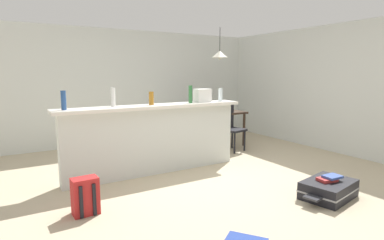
{
  "coord_description": "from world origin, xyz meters",
  "views": [
    {
      "loc": [
        -2.55,
        -3.83,
        1.57
      ],
      "look_at": [
        0.23,
        0.82,
        0.75
      ],
      "focal_mm": 29.51,
      "sensor_mm": 36.0,
      "label": 1
    }
  ],
  "objects_px": {
    "pendant_lamp": "(220,54)",
    "dining_chair_near_partition": "(230,125)",
    "dining_table": "(216,116)",
    "backpack_red": "(85,197)",
    "grocery_bag": "(202,95)",
    "suitcase_flat_black": "(328,189)",
    "book_stack": "(329,178)",
    "bottle_amber": "(151,98)",
    "dining_chair_far_side": "(203,118)",
    "bottle_green": "(190,94)",
    "bottle_blue": "(64,100)",
    "bottle_clear": "(220,95)",
    "bottle_white": "(113,97)"
  },
  "relations": [
    {
      "from": "pendant_lamp",
      "to": "dining_chair_near_partition",
      "type": "bearing_deg",
      "value": -99.49
    },
    {
      "from": "dining_table",
      "to": "backpack_red",
      "type": "height_order",
      "value": "dining_table"
    },
    {
      "from": "grocery_bag",
      "to": "dining_chair_near_partition",
      "type": "xyz_separation_m",
      "value": [
        1.03,
        0.55,
        -0.67
      ]
    },
    {
      "from": "dining_table",
      "to": "dining_chair_near_partition",
      "type": "relative_size",
      "value": 1.18
    },
    {
      "from": "suitcase_flat_black",
      "to": "backpack_red",
      "type": "bearing_deg",
      "value": 158.13
    },
    {
      "from": "book_stack",
      "to": "bottle_amber",
      "type": "bearing_deg",
      "value": 125.88
    },
    {
      "from": "dining_chair_near_partition",
      "to": "dining_chair_far_side",
      "type": "distance_m",
      "value": 1.08
    },
    {
      "from": "suitcase_flat_black",
      "to": "dining_chair_far_side",
      "type": "bearing_deg",
      "value": 82.3
    },
    {
      "from": "bottle_amber",
      "to": "bottle_green",
      "type": "xyz_separation_m",
      "value": [
        0.66,
        -0.05,
        0.04
      ]
    },
    {
      "from": "bottle_blue",
      "to": "dining_chair_near_partition",
      "type": "bearing_deg",
      "value": 10.04
    },
    {
      "from": "grocery_bag",
      "to": "suitcase_flat_black",
      "type": "relative_size",
      "value": 0.3
    },
    {
      "from": "bottle_blue",
      "to": "bottle_clear",
      "type": "xyz_separation_m",
      "value": [
        2.52,
        -0.03,
        -0.02
      ]
    },
    {
      "from": "dining_chair_near_partition",
      "to": "book_stack",
      "type": "distance_m",
      "value": 2.66
    },
    {
      "from": "bottle_white",
      "to": "pendant_lamp",
      "type": "distance_m",
      "value": 2.9
    },
    {
      "from": "bottle_amber",
      "to": "dining_chair_near_partition",
      "type": "distance_m",
      "value": 2.13
    },
    {
      "from": "bottle_amber",
      "to": "pendant_lamp",
      "type": "relative_size",
      "value": 0.31
    },
    {
      "from": "bottle_green",
      "to": "dining_chair_near_partition",
      "type": "distance_m",
      "value": 1.58
    },
    {
      "from": "dining_table",
      "to": "pendant_lamp",
      "type": "height_order",
      "value": "pendant_lamp"
    },
    {
      "from": "bottle_amber",
      "to": "grocery_bag",
      "type": "bearing_deg",
      "value": -0.26
    },
    {
      "from": "bottle_blue",
      "to": "dining_table",
      "type": "relative_size",
      "value": 0.23
    },
    {
      "from": "bottle_amber",
      "to": "pendant_lamp",
      "type": "distance_m",
      "value": 2.43
    },
    {
      "from": "dining_table",
      "to": "dining_chair_near_partition",
      "type": "xyz_separation_m",
      "value": [
        -0.01,
        -0.51,
        -0.13
      ]
    },
    {
      "from": "bottle_amber",
      "to": "bottle_clear",
      "type": "bearing_deg",
      "value": -2.44
    },
    {
      "from": "dining_table",
      "to": "dining_chair_far_side",
      "type": "distance_m",
      "value": 0.58
    },
    {
      "from": "bottle_green",
      "to": "book_stack",
      "type": "xyz_separation_m",
      "value": [
        0.83,
        -2.02,
        -0.96
      ]
    },
    {
      "from": "dining_chair_near_partition",
      "to": "suitcase_flat_black",
      "type": "height_order",
      "value": "dining_chair_near_partition"
    },
    {
      "from": "grocery_bag",
      "to": "backpack_red",
      "type": "relative_size",
      "value": 0.62
    },
    {
      "from": "bottle_green",
      "to": "suitcase_flat_black",
      "type": "bearing_deg",
      "value": -67.73
    },
    {
      "from": "grocery_bag",
      "to": "dining_chair_far_side",
      "type": "xyz_separation_m",
      "value": [
        1.07,
        1.62,
        -0.67
      ]
    },
    {
      "from": "bottle_white",
      "to": "pendant_lamp",
      "type": "xyz_separation_m",
      "value": [
        2.62,
        1.02,
        0.74
      ]
    },
    {
      "from": "grocery_bag",
      "to": "book_stack",
      "type": "relative_size",
      "value": 0.86
    },
    {
      "from": "bottle_clear",
      "to": "book_stack",
      "type": "distance_m",
      "value": 2.24
    },
    {
      "from": "dining_chair_near_partition",
      "to": "backpack_red",
      "type": "height_order",
      "value": "dining_chair_near_partition"
    },
    {
      "from": "bottle_amber",
      "to": "bottle_white",
      "type": "bearing_deg",
      "value": 175.16
    },
    {
      "from": "dining_table",
      "to": "pendant_lamp",
      "type": "relative_size",
      "value": 1.65
    },
    {
      "from": "bottle_amber",
      "to": "dining_chair_far_side",
      "type": "distance_m",
      "value": 2.65
    },
    {
      "from": "bottle_blue",
      "to": "dining_table",
      "type": "distance_m",
      "value": 3.45
    },
    {
      "from": "bottle_blue",
      "to": "pendant_lamp",
      "type": "relative_size",
      "value": 0.39
    },
    {
      "from": "bottle_white",
      "to": "pendant_lamp",
      "type": "bearing_deg",
      "value": 21.24
    },
    {
      "from": "bottle_clear",
      "to": "pendant_lamp",
      "type": "bearing_deg",
      "value": 55.12
    },
    {
      "from": "bottle_blue",
      "to": "dining_chair_far_side",
      "type": "xyz_separation_m",
      "value": [
        3.25,
        1.65,
        -0.69
      ]
    },
    {
      "from": "bottle_blue",
      "to": "book_stack",
      "type": "distance_m",
      "value": 3.56
    },
    {
      "from": "dining_chair_near_partition",
      "to": "pendant_lamp",
      "type": "height_order",
      "value": "pendant_lamp"
    },
    {
      "from": "suitcase_flat_black",
      "to": "bottle_clear",
      "type": "bearing_deg",
      "value": 96.49
    },
    {
      "from": "dining_table",
      "to": "book_stack",
      "type": "distance_m",
      "value": 3.18
    },
    {
      "from": "bottle_amber",
      "to": "dining_chair_near_partition",
      "type": "relative_size",
      "value": 0.22
    },
    {
      "from": "bottle_amber",
      "to": "pendant_lamp",
      "type": "xyz_separation_m",
      "value": [
        2.04,
        1.07,
        0.77
      ]
    },
    {
      "from": "dining_table",
      "to": "dining_chair_far_side",
      "type": "height_order",
      "value": "dining_chair_far_side"
    },
    {
      "from": "dining_table",
      "to": "suitcase_flat_black",
      "type": "distance_m",
      "value": 3.2
    },
    {
      "from": "suitcase_flat_black",
      "to": "backpack_red",
      "type": "relative_size",
      "value": 2.09
    }
  ]
}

